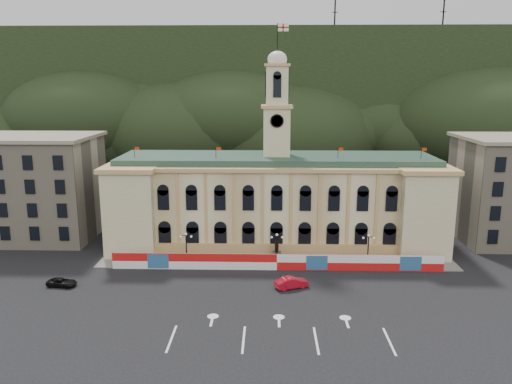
{
  "coord_description": "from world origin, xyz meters",
  "views": [
    {
      "loc": [
        -1.37,
        -56.15,
        27.75
      ],
      "look_at": [
        -3.23,
        18.0,
        11.41
      ],
      "focal_mm": 35.0,
      "sensor_mm": 36.0,
      "label": 1
    }
  ],
  "objects_px": {
    "lamp_center": "(277,246)",
    "black_suv": "(62,282)",
    "red_sedan": "(292,283)",
    "statue": "(277,256)"
  },
  "relations": [
    {
      "from": "statue",
      "to": "black_suv",
      "type": "distance_m",
      "value": 31.6
    },
    {
      "from": "lamp_center",
      "to": "statue",
      "type": "bearing_deg",
      "value": 90.0
    },
    {
      "from": "lamp_center",
      "to": "black_suv",
      "type": "xyz_separation_m",
      "value": [
        -30.0,
        -8.92,
        -2.5
      ]
    },
    {
      "from": "red_sedan",
      "to": "black_suv",
      "type": "height_order",
      "value": "red_sedan"
    },
    {
      "from": "red_sedan",
      "to": "black_suv",
      "type": "relative_size",
      "value": 1.15
    },
    {
      "from": "lamp_center",
      "to": "black_suv",
      "type": "distance_m",
      "value": 31.4
    },
    {
      "from": "statue",
      "to": "lamp_center",
      "type": "xyz_separation_m",
      "value": [
        0.0,
        -1.0,
        1.89
      ]
    },
    {
      "from": "red_sedan",
      "to": "lamp_center",
      "type": "bearing_deg",
      "value": -9.07
    },
    {
      "from": "red_sedan",
      "to": "black_suv",
      "type": "xyz_separation_m",
      "value": [
        -31.94,
        -0.2,
        -0.2
      ]
    },
    {
      "from": "lamp_center",
      "to": "red_sedan",
      "type": "bearing_deg",
      "value": -77.48
    }
  ]
}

